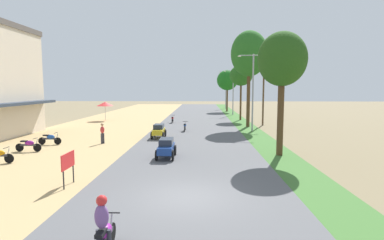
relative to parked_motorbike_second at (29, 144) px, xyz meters
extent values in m
plane|color=#7A6B4C|center=(11.25, -8.50, -0.55)|extent=(180.00, 180.00, 0.00)
cube|color=#565659|center=(11.25, -8.50, -0.51)|extent=(9.00, 140.00, 0.08)
cube|color=#3D6B2D|center=(16.95, -8.50, -0.52)|extent=(2.40, 140.00, 0.06)
cube|color=#2D3847|center=(-3.85, 6.23, 2.52)|extent=(1.20, 9.21, 0.25)
cylinder|color=black|center=(0.69, -3.24, -0.21)|extent=(0.56, 0.06, 0.56)
ellipsoid|color=orange|center=(0.15, -3.24, 0.11)|extent=(0.64, 0.28, 0.32)
cylinder|color=#A5A8AD|center=(0.63, -3.24, 0.06)|extent=(0.26, 0.05, 0.68)
cylinder|color=black|center=(0.57, -3.24, 0.43)|extent=(0.04, 0.54, 0.04)
cylinder|color=black|center=(0.59, 0.00, -0.21)|extent=(0.56, 0.06, 0.56)
cylinder|color=black|center=(-0.65, 0.00, -0.21)|extent=(0.56, 0.06, 0.56)
cube|color=#333338|center=(-0.03, 0.00, -0.03)|extent=(1.12, 0.12, 0.12)
ellipsoid|color=#8C1E8C|center=(0.05, 0.00, 0.11)|extent=(0.64, 0.28, 0.32)
cube|color=black|center=(-0.31, 0.00, 0.23)|extent=(0.44, 0.20, 0.10)
cylinder|color=#A5A8AD|center=(0.53, 0.00, 0.06)|extent=(0.26, 0.05, 0.68)
cylinder|color=black|center=(0.47, 0.00, 0.43)|extent=(0.04, 0.54, 0.04)
cylinder|color=black|center=(0.77, 2.62, -0.21)|extent=(0.56, 0.06, 0.56)
cylinder|color=black|center=(-0.47, 2.62, -0.21)|extent=(0.56, 0.06, 0.56)
cube|color=#333338|center=(0.15, 2.62, -0.03)|extent=(1.12, 0.12, 0.12)
ellipsoid|color=#1E4CA5|center=(0.23, 2.62, 0.11)|extent=(0.64, 0.28, 0.32)
cube|color=black|center=(-0.13, 2.62, 0.23)|extent=(0.44, 0.20, 0.10)
cylinder|color=#A5A8AD|center=(0.71, 2.62, 0.06)|extent=(0.26, 0.05, 0.68)
cylinder|color=black|center=(0.65, 2.62, 0.43)|extent=(0.04, 0.54, 0.04)
cylinder|color=#262628|center=(5.95, -7.69, -0.09)|extent=(0.06, 0.06, 0.80)
cylinder|color=#262628|center=(5.95, -6.69, -0.09)|extent=(0.06, 0.06, 0.80)
cube|color=red|center=(5.95, -7.19, 0.66)|extent=(0.04, 1.30, 0.70)
cylinder|color=#99999E|center=(-1.01, 20.00, 0.56)|extent=(0.05, 0.05, 2.10)
cone|color=red|center=(-1.01, 20.00, 1.76)|extent=(2.20, 2.20, 0.55)
cylinder|color=#33333D|center=(4.16, 3.21, -0.08)|extent=(0.14, 0.14, 0.82)
cylinder|color=#33333D|center=(4.06, 3.06, -0.08)|extent=(0.14, 0.14, 0.82)
ellipsoid|color=#BF3333|center=(4.11, 3.13, 0.61)|extent=(0.40, 0.43, 0.56)
sphere|color=#9E7556|center=(4.11, 3.13, 1.02)|extent=(0.22, 0.22, 0.22)
cylinder|color=#4C351E|center=(16.99, -0.55, 2.13)|extent=(0.41, 0.41, 5.25)
ellipsoid|color=#254F17|center=(16.99, -0.55, 5.70)|extent=(3.10, 3.10, 3.45)
cylinder|color=#4C351E|center=(17.15, 14.08, 2.89)|extent=(0.39, 0.39, 6.76)
ellipsoid|color=#25611F|center=(17.15, 14.08, 7.65)|extent=(4.04, 4.04, 5.02)
cylinder|color=#4C351E|center=(17.25, 21.47, 2.16)|extent=(0.26, 0.26, 5.30)
ellipsoid|color=#23591B|center=(17.25, 21.47, 5.58)|extent=(3.09, 3.09, 2.81)
cylinder|color=#4C351E|center=(16.68, 36.62, 1.90)|extent=(0.31, 0.31, 4.79)
ellipsoid|color=#1A621A|center=(16.68, 36.62, 5.32)|extent=(3.85, 3.85, 3.73)
cylinder|color=gray|center=(17.05, 10.59, 3.38)|extent=(0.16, 0.16, 7.74)
cylinder|color=gray|center=(16.35, 10.59, 7.09)|extent=(1.40, 0.08, 0.08)
ellipsoid|color=silver|center=(15.65, 10.59, 7.02)|extent=(0.36, 0.20, 0.14)
cylinder|color=gray|center=(17.75, 10.59, 7.09)|extent=(1.40, 0.08, 0.08)
ellipsoid|color=silver|center=(18.45, 10.59, 7.02)|extent=(0.36, 0.20, 0.14)
cylinder|color=gray|center=(17.05, 29.57, 3.15)|extent=(0.16, 0.16, 7.28)
cylinder|color=gray|center=(16.35, 29.57, 6.64)|extent=(1.40, 0.08, 0.08)
ellipsoid|color=silver|center=(15.65, 29.57, 6.57)|extent=(0.36, 0.20, 0.14)
cylinder|color=gray|center=(17.75, 29.57, 6.64)|extent=(1.40, 0.08, 0.08)
ellipsoid|color=silver|center=(18.45, 29.57, 6.57)|extent=(0.36, 0.20, 0.14)
cylinder|color=gray|center=(17.05, 44.41, 3.45)|extent=(0.16, 0.16, 7.89)
cylinder|color=gray|center=(16.35, 44.41, 7.25)|extent=(1.40, 0.08, 0.08)
ellipsoid|color=silver|center=(15.65, 44.41, 7.18)|extent=(0.36, 0.20, 0.14)
cylinder|color=gray|center=(17.75, 44.41, 7.25)|extent=(1.40, 0.08, 0.08)
ellipsoid|color=silver|center=(18.45, 44.41, 7.18)|extent=(0.36, 0.20, 0.14)
cylinder|color=brown|center=(19.18, 15.87, 3.93)|extent=(0.20, 0.20, 8.96)
cube|color=#473323|center=(19.18, 15.87, 7.90)|extent=(1.80, 0.10, 0.10)
cube|color=navy|center=(9.69, -1.62, 0.10)|extent=(0.88, 2.25, 0.44)
cube|color=#232B38|center=(9.69, -1.52, 0.52)|extent=(0.81, 1.30, 0.40)
cylinder|color=black|center=(9.19, -0.81, -0.15)|extent=(0.11, 0.64, 0.64)
cylinder|color=black|center=(10.18, -0.81, -0.15)|extent=(0.11, 0.64, 0.64)
cylinder|color=black|center=(9.19, -2.43, -0.15)|extent=(0.11, 0.64, 0.64)
cylinder|color=black|center=(10.18, -2.43, -0.15)|extent=(0.11, 0.64, 0.64)
cube|color=gold|center=(8.16, 5.90, 0.10)|extent=(0.88, 2.25, 0.44)
cube|color=#232B38|center=(8.16, 6.00, 0.52)|extent=(0.81, 1.30, 0.40)
cylinder|color=black|center=(7.67, 6.71, -0.15)|extent=(0.11, 0.64, 0.64)
cylinder|color=black|center=(8.66, 6.71, -0.15)|extent=(0.11, 0.64, 0.64)
cylinder|color=black|center=(7.67, 5.09, -0.15)|extent=(0.11, 0.64, 0.64)
cylinder|color=black|center=(8.66, 5.09, -0.15)|extent=(0.11, 0.64, 0.64)
cylinder|color=black|center=(9.37, -12.15, -0.19)|extent=(0.06, 0.56, 0.56)
cube|color=#333338|center=(9.37, -12.77, -0.01)|extent=(0.12, 1.12, 0.12)
ellipsoid|color=#8C1E8C|center=(9.37, -12.69, 0.13)|extent=(0.28, 0.64, 0.32)
cube|color=black|center=(9.37, -13.05, 0.25)|extent=(0.20, 0.44, 0.10)
cylinder|color=#A5A8AD|center=(9.37, -12.21, 0.08)|extent=(0.05, 0.26, 0.68)
cylinder|color=black|center=(9.37, -12.27, 0.45)|extent=(0.54, 0.04, 0.04)
ellipsoid|color=#724C8C|center=(9.37, -12.97, 0.65)|extent=(0.36, 0.28, 0.64)
sphere|color=red|center=(9.37, -12.93, 1.05)|extent=(0.28, 0.28, 0.28)
cylinder|color=#2D2D38|center=(9.23, -12.87, 0.01)|extent=(0.12, 0.12, 0.48)
cylinder|color=#2D2D38|center=(9.51, -12.87, 0.01)|extent=(0.12, 0.12, 0.48)
cylinder|color=black|center=(10.22, 10.84, -0.19)|extent=(0.06, 0.56, 0.56)
cylinder|color=black|center=(10.22, 9.60, -0.19)|extent=(0.06, 0.56, 0.56)
cube|color=#333338|center=(10.22, 10.22, -0.01)|extent=(0.12, 1.12, 0.12)
ellipsoid|color=#1E4CA5|center=(10.22, 10.30, 0.13)|extent=(0.28, 0.64, 0.32)
cube|color=black|center=(10.22, 9.94, 0.25)|extent=(0.20, 0.44, 0.10)
cylinder|color=#A5A8AD|center=(10.22, 10.78, 0.08)|extent=(0.05, 0.26, 0.68)
cylinder|color=black|center=(10.22, 10.72, 0.45)|extent=(0.54, 0.04, 0.04)
cylinder|color=black|center=(8.28, 18.14, -0.19)|extent=(0.06, 0.56, 0.56)
cylinder|color=black|center=(8.28, 16.90, -0.19)|extent=(0.06, 0.56, 0.56)
cube|color=#333338|center=(8.28, 17.52, -0.01)|extent=(0.12, 1.12, 0.12)
ellipsoid|color=red|center=(8.28, 17.60, 0.13)|extent=(0.28, 0.64, 0.32)
cube|color=black|center=(8.28, 17.24, 0.25)|extent=(0.20, 0.44, 0.10)
cylinder|color=#A5A8AD|center=(8.28, 18.08, 0.08)|extent=(0.05, 0.26, 0.68)
cylinder|color=black|center=(8.28, 18.02, 0.45)|extent=(0.54, 0.04, 0.04)
camera|label=1|loc=(11.87, -20.24, 3.87)|focal=28.43mm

